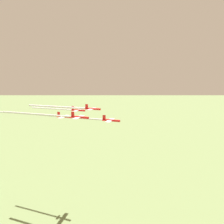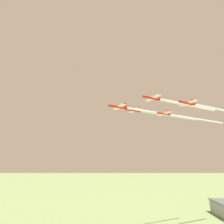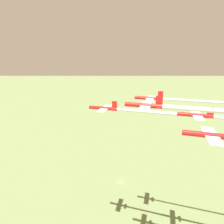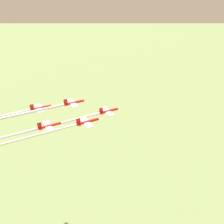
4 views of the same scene
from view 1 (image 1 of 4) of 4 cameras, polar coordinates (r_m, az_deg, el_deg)
jet_0 at (r=107.37m, az=-0.49°, el=-2.72°), size 10.44×10.64×3.77m
jet_1 at (r=120.85m, az=-6.48°, el=1.05°), size 10.44×10.64×3.77m
jet_2 at (r=104.28m, az=-10.68°, el=-1.66°), size 10.44×10.64×3.77m
jet_3 at (r=137.02m, az=-11.09°, el=0.58°), size 10.44×10.64×3.77m
jet_4 at (r=121.04m, az=-15.35°, el=-1.47°), size 10.44×10.64×3.77m
smoke_trail_0 at (r=117.16m, az=-12.15°, el=-1.83°), size 22.07×33.82×1.13m
smoke_trail_1 at (r=135.05m, az=-17.85°, el=1.62°), size 26.79×41.04×1.39m
smoke_trail_2 at (r=121.89m, az=-23.79°, el=-0.61°), size 28.82×44.56×0.97m
smoke_trail_3 at (r=149.78m, az=-19.20°, el=1.03°), size 21.11×32.31×1.12m
smoke_trail_4 at (r=140.80m, az=-26.47°, el=-0.54°), size 29.88×46.14×1.08m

